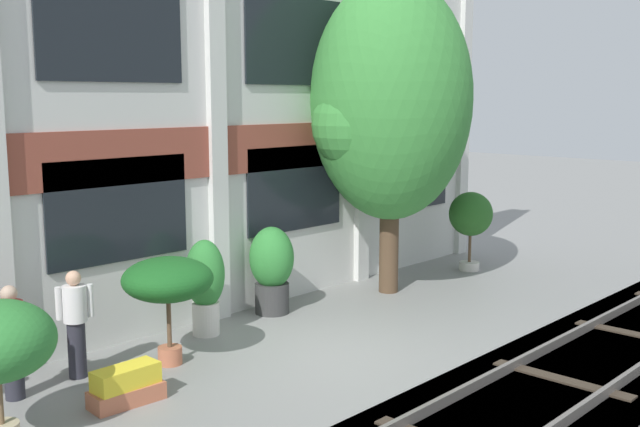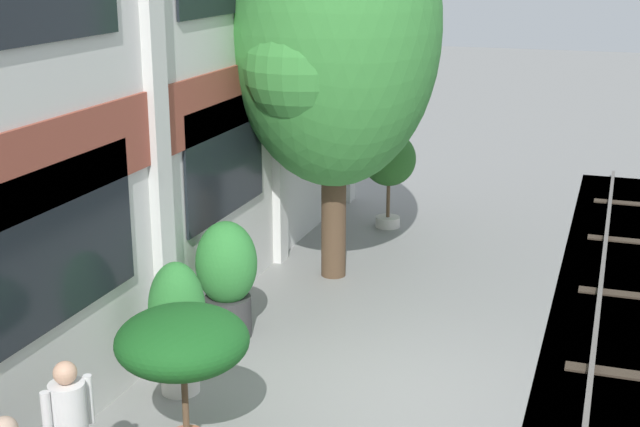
{
  "view_description": "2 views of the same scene",
  "coord_description": "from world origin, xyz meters",
  "px_view_note": "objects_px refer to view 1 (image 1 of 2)",
  "views": [
    {
      "loc": [
        -8.53,
        -7.68,
        4.06
      ],
      "look_at": [
        0.92,
        1.22,
        2.04
      ],
      "focal_mm": 42.0,
      "sensor_mm": 36.0,
      "label": 1
    },
    {
      "loc": [
        -9.52,
        -2.48,
        5.19
      ],
      "look_at": [
        0.96,
        1.12,
        1.89
      ],
      "focal_mm": 50.0,
      "sensor_mm": 36.0,
      "label": 2
    }
  ],
  "objects_px": {
    "potted_plant_ribbed_drum": "(272,267)",
    "potted_plant_stone_basin": "(205,282)",
    "potted_plant_square_trough": "(126,386)",
    "resident_near_plants": "(12,339)",
    "resident_by_doorway": "(75,321)",
    "broadleaf_tree": "(391,105)",
    "potted_plant_terracotta_small": "(168,282)",
    "potted_plant_tall_urn": "(471,216)"
  },
  "relations": [
    {
      "from": "potted_plant_terracotta_small",
      "to": "resident_by_doorway",
      "type": "height_order",
      "value": "potted_plant_terracotta_small"
    },
    {
      "from": "resident_by_doorway",
      "to": "potted_plant_square_trough",
      "type": "bearing_deg",
      "value": 21.57
    },
    {
      "from": "potted_plant_square_trough",
      "to": "potted_plant_terracotta_small",
      "type": "distance_m",
      "value": 1.87
    },
    {
      "from": "potted_plant_stone_basin",
      "to": "resident_by_doorway",
      "type": "bearing_deg",
      "value": -175.16
    },
    {
      "from": "broadleaf_tree",
      "to": "potted_plant_ribbed_drum",
      "type": "distance_m",
      "value": 4.13
    },
    {
      "from": "potted_plant_square_trough",
      "to": "resident_near_plants",
      "type": "xyz_separation_m",
      "value": [
        -0.94,
        1.27,
        0.6
      ]
    },
    {
      "from": "resident_near_plants",
      "to": "potted_plant_ribbed_drum",
      "type": "bearing_deg",
      "value": 11.9
    },
    {
      "from": "potted_plant_stone_basin",
      "to": "potted_plant_tall_urn",
      "type": "relative_size",
      "value": 0.89
    },
    {
      "from": "potted_plant_terracotta_small",
      "to": "resident_by_doorway",
      "type": "relative_size",
      "value": 1.04
    },
    {
      "from": "potted_plant_tall_urn",
      "to": "potted_plant_terracotta_small",
      "type": "bearing_deg",
      "value": -179.51
    },
    {
      "from": "resident_near_plants",
      "to": "potted_plant_terracotta_small",
      "type": "bearing_deg",
      "value": -3.89
    },
    {
      "from": "potted_plant_square_trough",
      "to": "potted_plant_ribbed_drum",
      "type": "distance_m",
      "value": 4.65
    },
    {
      "from": "potted_plant_stone_basin",
      "to": "resident_by_doorway",
      "type": "distance_m",
      "value": 2.54
    },
    {
      "from": "potted_plant_ribbed_drum",
      "to": "potted_plant_stone_basin",
      "type": "bearing_deg",
      "value": -175.54
    },
    {
      "from": "potted_plant_stone_basin",
      "to": "potted_plant_terracotta_small",
      "type": "relative_size",
      "value": 1.0
    },
    {
      "from": "potted_plant_ribbed_drum",
      "to": "resident_near_plants",
      "type": "distance_m",
      "value": 5.23
    },
    {
      "from": "potted_plant_square_trough",
      "to": "potted_plant_stone_basin",
      "type": "bearing_deg",
      "value": 31.57
    },
    {
      "from": "potted_plant_stone_basin",
      "to": "resident_near_plants",
      "type": "relative_size",
      "value": 1.05
    },
    {
      "from": "broadleaf_tree",
      "to": "resident_near_plants",
      "type": "xyz_separation_m",
      "value": [
        -7.97,
        0.19,
        -3.06
      ]
    },
    {
      "from": "broadleaf_tree",
      "to": "potted_plant_stone_basin",
      "type": "bearing_deg",
      "value": 173.45
    },
    {
      "from": "potted_plant_square_trough",
      "to": "potted_plant_tall_urn",
      "type": "height_order",
      "value": "potted_plant_tall_urn"
    },
    {
      "from": "potted_plant_tall_urn",
      "to": "potted_plant_terracotta_small",
      "type": "xyz_separation_m",
      "value": [
        -8.61,
        -0.07,
        0.0
      ]
    },
    {
      "from": "potted_plant_stone_basin",
      "to": "potted_plant_ribbed_drum",
      "type": "bearing_deg",
      "value": 4.46
    },
    {
      "from": "potted_plant_tall_urn",
      "to": "potted_plant_terracotta_small",
      "type": "height_order",
      "value": "potted_plant_tall_urn"
    },
    {
      "from": "potted_plant_ribbed_drum",
      "to": "potted_plant_tall_urn",
      "type": "relative_size",
      "value": 0.89
    },
    {
      "from": "resident_near_plants",
      "to": "potted_plant_tall_urn",
      "type": "bearing_deg",
      "value": 5.07
    },
    {
      "from": "potted_plant_tall_urn",
      "to": "resident_near_plants",
      "type": "relative_size",
      "value": 1.18
    },
    {
      "from": "broadleaf_tree",
      "to": "resident_by_doorway",
      "type": "xyz_separation_m",
      "value": [
        -6.97,
        0.3,
        -3.05
      ]
    },
    {
      "from": "potted_plant_square_trough",
      "to": "potted_plant_stone_basin",
      "type": "relative_size",
      "value": 0.61
    },
    {
      "from": "broadleaf_tree",
      "to": "potted_plant_square_trough",
      "type": "relative_size",
      "value": 6.42
    },
    {
      "from": "potted_plant_ribbed_drum",
      "to": "broadleaf_tree",
      "type": "bearing_deg",
      "value": -13.09
    },
    {
      "from": "potted_plant_ribbed_drum",
      "to": "potted_plant_stone_basin",
      "type": "relative_size",
      "value": 1.0
    },
    {
      "from": "broadleaf_tree",
      "to": "potted_plant_terracotta_small",
      "type": "relative_size",
      "value": 3.88
    },
    {
      "from": "resident_by_doorway",
      "to": "potted_plant_stone_basin",
      "type": "bearing_deg",
      "value": 118.43
    },
    {
      "from": "potted_plant_square_trough",
      "to": "potted_plant_tall_urn",
      "type": "bearing_deg",
      "value": 5.26
    },
    {
      "from": "potted_plant_square_trough",
      "to": "resident_by_doorway",
      "type": "bearing_deg",
      "value": 87.98
    },
    {
      "from": "broadleaf_tree",
      "to": "resident_near_plants",
      "type": "bearing_deg",
      "value": 178.64
    },
    {
      "from": "potted_plant_stone_basin",
      "to": "potted_plant_tall_urn",
      "type": "distance_m",
      "value": 7.37
    },
    {
      "from": "potted_plant_square_trough",
      "to": "potted_plant_stone_basin",
      "type": "distance_m",
      "value": 3.11
    },
    {
      "from": "potted_plant_ribbed_drum",
      "to": "resident_by_doorway",
      "type": "relative_size",
      "value": 1.04
    },
    {
      "from": "broadleaf_tree",
      "to": "potted_plant_tall_urn",
      "type": "height_order",
      "value": "broadleaf_tree"
    },
    {
      "from": "broadleaf_tree",
      "to": "potted_plant_terracotta_small",
      "type": "distance_m",
      "value": 6.3
    }
  ]
}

